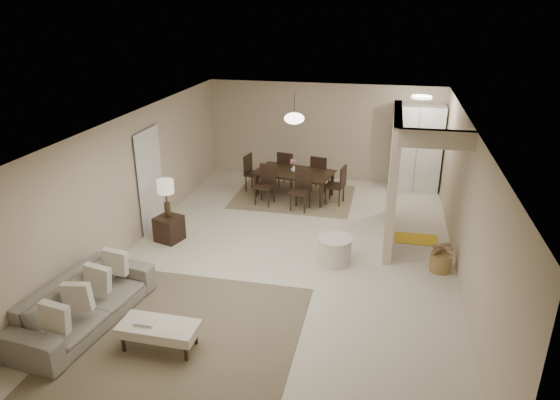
% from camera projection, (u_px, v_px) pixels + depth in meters
% --- Properties ---
extents(floor, '(9.00, 9.00, 0.00)m').
position_uv_depth(floor, '(288.00, 255.00, 9.28)').
color(floor, beige).
rests_on(floor, ground).
extents(ceiling, '(9.00, 9.00, 0.00)m').
position_uv_depth(ceiling, '(289.00, 123.00, 8.36)').
color(ceiling, white).
rests_on(ceiling, back_wall).
extents(back_wall, '(6.00, 0.00, 6.00)m').
position_uv_depth(back_wall, '(323.00, 132.00, 12.90)').
color(back_wall, '#C5B095').
rests_on(back_wall, floor).
extents(left_wall, '(0.00, 9.00, 9.00)m').
position_uv_depth(left_wall, '(133.00, 180.00, 9.42)').
color(left_wall, '#C5B095').
rests_on(left_wall, floor).
extents(right_wall, '(0.00, 9.00, 9.00)m').
position_uv_depth(right_wall, '(466.00, 206.00, 8.22)').
color(right_wall, '#C5B095').
rests_on(right_wall, floor).
extents(partition, '(0.15, 2.50, 2.50)m').
position_uv_depth(partition, '(393.00, 177.00, 9.60)').
color(partition, '#C5B095').
rests_on(partition, floor).
extents(doorway, '(0.04, 0.90, 2.04)m').
position_uv_depth(doorway, '(150.00, 181.00, 10.04)').
color(doorway, black).
rests_on(doorway, floor).
extents(pantry_cabinet, '(1.20, 0.55, 2.10)m').
position_uv_depth(pantry_cabinet, '(416.00, 148.00, 12.19)').
color(pantry_cabinet, white).
rests_on(pantry_cabinet, floor).
extents(flush_light, '(0.44, 0.44, 0.05)m').
position_uv_depth(flush_light, '(422.00, 97.00, 10.82)').
color(flush_light, white).
rests_on(flush_light, ceiling).
extents(living_rug, '(3.20, 3.20, 0.01)m').
position_uv_depth(living_rug, '(183.00, 336.00, 7.02)').
color(living_rug, brown).
rests_on(living_rug, floor).
extents(sofa, '(2.40, 1.18, 0.67)m').
position_uv_depth(sofa, '(84.00, 303.00, 7.19)').
color(sofa, gray).
rests_on(sofa, floor).
extents(ottoman_bench, '(1.07, 0.50, 0.38)m').
position_uv_depth(ottoman_bench, '(159.00, 329.00, 6.67)').
color(ottoman_bench, beige).
rests_on(ottoman_bench, living_rug).
extents(side_table, '(0.56, 0.56, 0.50)m').
position_uv_depth(side_table, '(169.00, 229.00, 9.77)').
color(side_table, black).
rests_on(side_table, floor).
extents(table_lamp, '(0.32, 0.32, 0.76)m').
position_uv_depth(table_lamp, '(166.00, 190.00, 9.47)').
color(table_lamp, '#44331D').
rests_on(table_lamp, side_table).
extents(round_pouf, '(0.62, 0.62, 0.48)m').
position_uv_depth(round_pouf, '(334.00, 250.00, 8.93)').
color(round_pouf, beige).
rests_on(round_pouf, floor).
extents(wicker_basket, '(0.45, 0.45, 0.31)m').
position_uv_depth(wicker_basket, '(441.00, 263.00, 8.68)').
color(wicker_basket, olive).
rests_on(wicker_basket, floor).
extents(dining_rug, '(2.80, 2.10, 0.01)m').
position_uv_depth(dining_rug, '(293.00, 197.00, 12.03)').
color(dining_rug, '#77684A').
rests_on(dining_rug, floor).
extents(dining_table, '(1.98, 1.35, 0.64)m').
position_uv_depth(dining_table, '(294.00, 185.00, 11.92)').
color(dining_table, black).
rests_on(dining_table, dining_rug).
extents(dining_chairs, '(2.50, 2.00, 0.92)m').
position_uv_depth(dining_chairs, '(294.00, 179.00, 11.86)').
color(dining_chairs, black).
rests_on(dining_chairs, dining_rug).
extents(vase, '(0.19, 0.19, 0.15)m').
position_uv_depth(vase, '(294.00, 169.00, 11.77)').
color(vase, white).
rests_on(vase, dining_table).
extents(yellow_mat, '(0.84, 0.52, 0.01)m').
position_uv_depth(yellow_mat, '(417.00, 239.00, 9.90)').
color(yellow_mat, yellow).
rests_on(yellow_mat, floor).
extents(pendant_light, '(0.46, 0.46, 0.71)m').
position_uv_depth(pendant_light, '(294.00, 118.00, 11.32)').
color(pendant_light, '#44331D').
rests_on(pendant_light, ceiling).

